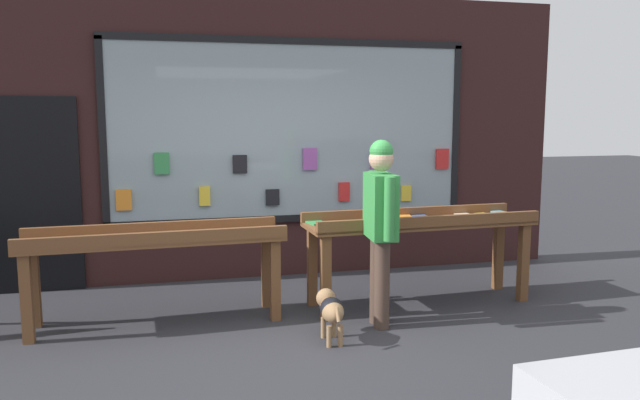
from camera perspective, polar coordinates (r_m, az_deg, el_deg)
name	(u,v)px	position (r m, az deg, el deg)	size (l,w,h in m)	color
ground_plane	(316,344)	(5.35, -0.34, -13.06)	(40.00, 40.00, 0.00)	#2D2D33
shopfront_facade	(266,138)	(7.34, -4.97, 5.70)	(7.21, 0.29, 3.29)	#331919
display_table_left	(155,247)	(5.85, -14.82, -4.21)	(2.34, 0.67, 0.90)	brown
display_table_right	(420,230)	(6.35, 9.10, -2.74)	(2.34, 0.72, 0.94)	brown
person_browsing	(380,218)	(5.58, 5.55, -1.67)	(0.26, 0.67, 1.69)	#4C382D
small_dog	(331,309)	(5.35, 0.99, -9.91)	(0.21, 0.58, 0.40)	#99724C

